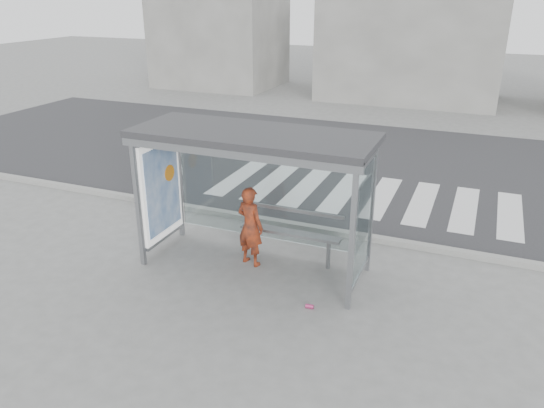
{
  "coord_description": "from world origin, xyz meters",
  "views": [
    {
      "loc": [
        3.67,
        -8.05,
        4.89
      ],
      "look_at": [
        0.28,
        0.2,
        1.25
      ],
      "focal_mm": 35.0,
      "sensor_mm": 36.0,
      "label": 1
    }
  ],
  "objects": [
    {
      "name": "bench",
      "position": [
        0.54,
        0.5,
        0.6
      ],
      "size": [
        1.98,
        0.33,
        1.02
      ],
      "color": "slate",
      "rests_on": "ground"
    },
    {
      "name": "crosswalk",
      "position": [
        1.0,
        4.5,
        0.0
      ],
      "size": [
        7.55,
        3.0,
        0.0
      ],
      "color": "silver",
      "rests_on": "ground"
    },
    {
      "name": "curb",
      "position": [
        0.0,
        1.95,
        0.06
      ],
      "size": [
        30.0,
        0.18,
        0.12
      ],
      "primitive_type": "cube",
      "color": "gray",
      "rests_on": "ground"
    },
    {
      "name": "building_center",
      "position": [
        0.0,
        18.0,
        2.5
      ],
      "size": [
        8.0,
        5.0,
        5.0
      ],
      "primitive_type": "cube",
      "color": "slate",
      "rests_on": "ground"
    },
    {
      "name": "road",
      "position": [
        0.0,
        7.0,
        0.0
      ],
      "size": [
        30.0,
        10.0,
        0.01
      ],
      "primitive_type": "cube",
      "color": "#2B2B2D",
      "rests_on": "ground"
    },
    {
      "name": "bus_shelter",
      "position": [
        -0.37,
        0.06,
        1.98
      ],
      "size": [
        4.25,
        1.65,
        2.62
      ],
      "color": "gray",
      "rests_on": "ground"
    },
    {
      "name": "person",
      "position": [
        -0.12,
        0.1,
        0.78
      ],
      "size": [
        0.65,
        0.51,
        1.55
      ],
      "primitive_type": "imported",
      "rotation": [
        0.0,
        0.0,
        2.87
      ],
      "color": "orange",
      "rests_on": "ground"
    },
    {
      "name": "ground",
      "position": [
        0.0,
        0.0,
        0.0
      ],
      "size": [
        80.0,
        80.0,
        0.0
      ],
      "primitive_type": "plane",
      "color": "slate",
      "rests_on": "ground"
    },
    {
      "name": "building_left",
      "position": [
        -10.0,
        18.0,
        3.0
      ],
      "size": [
        6.0,
        5.0,
        6.0
      ],
      "primitive_type": "cube",
      "color": "slate",
      "rests_on": "ground"
    },
    {
      "name": "soda_can",
      "position": [
        1.42,
        -0.94,
        0.04
      ],
      "size": [
        0.14,
        0.09,
        0.07
      ],
      "primitive_type": "cylinder",
      "rotation": [
        0.0,
        1.57,
        0.12
      ],
      "color": "#E54387",
      "rests_on": "ground"
    }
  ]
}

